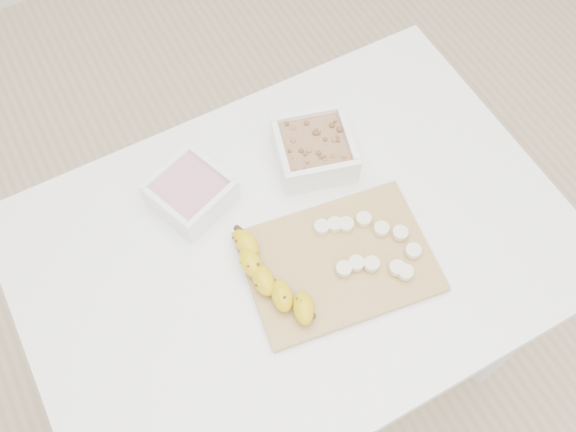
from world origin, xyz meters
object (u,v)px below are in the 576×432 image
cutting_board (338,262)px  banana (273,279)px  bowl_granola (314,149)px  table (295,265)px  bowl_yogurt (191,192)px

cutting_board → banana: banana is taller
bowl_granola → cutting_board: bearing=-108.4°
table → bowl_yogurt: (-0.13, 0.17, 0.13)m
cutting_board → banana: bearing=172.1°
bowl_granola → bowl_yogurt: bearing=173.5°
bowl_granola → table: bearing=-129.5°
bowl_yogurt → table: bearing=-53.9°
table → bowl_granola: size_ratio=5.64×
table → bowl_yogurt: 0.25m
table → bowl_yogurt: size_ratio=5.96×
bowl_yogurt → bowl_granola: (0.25, -0.03, 0.00)m
bowl_granola → cutting_board: 0.23m
bowl_granola → cutting_board: (-0.07, -0.22, -0.03)m
banana → bowl_granola: bearing=46.1°
bowl_yogurt → cutting_board: (0.18, -0.25, -0.02)m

